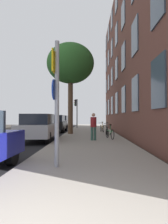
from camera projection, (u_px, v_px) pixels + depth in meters
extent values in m
plane|color=#332D28|center=(48.00, 135.00, 16.64)|extent=(41.80, 41.80, 0.00)
cube|color=black|center=(23.00, 134.00, 16.69)|extent=(7.00, 38.00, 0.01)
cube|color=gray|center=(91.00, 134.00, 16.55)|extent=(4.20, 38.00, 0.12)
cube|color=brown|center=(123.00, 53.00, 16.15)|extent=(0.50, 27.00, 13.20)
cube|color=#384756|center=(158.00, 82.00, 7.14)|extent=(0.06, 1.44, 1.85)
cube|color=#384756|center=(135.00, 94.00, 10.70)|extent=(0.06, 1.44, 1.85)
cube|color=#384756|center=(124.00, 100.00, 14.27)|extent=(0.06, 1.44, 1.85)
cube|color=#384756|center=(117.00, 103.00, 17.84)|extent=(0.06, 1.44, 1.85)
cube|color=#384756|center=(112.00, 105.00, 21.41)|extent=(0.06, 1.44, 1.85)
cube|color=#384756|center=(109.00, 107.00, 24.98)|extent=(0.06, 1.44, 1.85)
cube|color=#384756|center=(106.00, 108.00, 28.55)|extent=(0.06, 1.44, 1.85)
cube|color=#384756|center=(135.00, 37.00, 10.78)|extent=(0.06, 1.44, 1.85)
cube|color=#384756|center=(123.00, 57.00, 14.35)|extent=(0.06, 1.44, 1.85)
cube|color=#384756|center=(116.00, 69.00, 17.92)|extent=(0.06, 1.44, 1.85)
cube|color=#384756|center=(112.00, 77.00, 21.49)|extent=(0.06, 1.44, 1.85)
cube|color=#384756|center=(109.00, 83.00, 25.06)|extent=(0.06, 1.44, 1.85)
cube|color=#384756|center=(106.00, 87.00, 28.62)|extent=(0.06, 1.44, 1.85)
cube|color=#384756|center=(123.00, 15.00, 14.42)|extent=(0.06, 1.44, 1.85)
cube|color=#384756|center=(116.00, 35.00, 17.99)|extent=(0.06, 1.44, 1.85)
cube|color=#384756|center=(112.00, 48.00, 21.56)|extent=(0.06, 1.44, 1.85)
cube|color=#384756|center=(109.00, 58.00, 25.13)|extent=(0.06, 1.44, 1.85)
cube|color=#384756|center=(106.00, 65.00, 28.70)|extent=(0.06, 1.44, 1.85)
cube|color=#384756|center=(116.00, 1.00, 18.06)|extent=(0.06, 1.44, 1.85)
cube|color=#384756|center=(112.00, 20.00, 21.63)|extent=(0.06, 1.44, 1.85)
cube|color=#384756|center=(109.00, 34.00, 25.20)|extent=(0.06, 1.44, 1.85)
cube|color=#384756|center=(106.00, 44.00, 28.77)|extent=(0.06, 1.44, 1.85)
cylinder|color=gray|center=(57.00, 103.00, 5.46)|extent=(0.12, 0.12, 3.41)
cube|color=yellow|center=(54.00, 62.00, 5.49)|extent=(0.03, 0.60, 0.60)
cylinder|color=#14339E|center=(54.00, 90.00, 5.47)|extent=(0.03, 0.56, 0.56)
cylinder|color=black|center=(77.00, 113.00, 24.95)|extent=(0.12, 0.12, 3.54)
cube|color=black|center=(76.00, 103.00, 24.98)|extent=(0.20, 0.24, 0.80)
sphere|color=#4B0707|center=(75.00, 101.00, 24.99)|extent=(0.16, 0.16, 0.16)
sphere|color=#523707|center=(75.00, 103.00, 24.98)|extent=(0.16, 0.16, 0.16)
sphere|color=green|center=(75.00, 105.00, 24.98)|extent=(0.16, 0.16, 0.16)
cylinder|color=brown|center=(70.00, 106.00, 16.00)|extent=(0.39, 0.39, 4.47)
ellipsoid|color=#2D6628|center=(71.00, 63.00, 16.08)|extent=(3.75, 3.75, 3.19)
torus|color=black|center=(107.00, 133.00, 12.90)|extent=(0.16, 0.60, 0.60)
torus|color=black|center=(112.00, 135.00, 11.84)|extent=(0.16, 0.60, 0.60)
cylinder|color=#267233|center=(110.00, 131.00, 12.37)|extent=(0.23, 0.91, 0.04)
cylinder|color=#267233|center=(111.00, 133.00, 12.11)|extent=(0.15, 0.55, 0.30)
cylinder|color=#267233|center=(110.00, 127.00, 12.22)|extent=(0.04, 0.04, 0.28)
cube|color=black|center=(110.00, 125.00, 12.22)|extent=(0.10, 0.24, 0.06)
cylinder|color=#4C4C4C|center=(107.00, 126.00, 12.91)|extent=(0.42, 0.11, 0.03)
torus|color=black|center=(106.00, 130.00, 14.97)|extent=(0.06, 0.67, 0.67)
torus|color=black|center=(107.00, 131.00, 13.99)|extent=(0.06, 0.67, 0.67)
cylinder|color=#99999E|center=(107.00, 128.00, 14.48)|extent=(0.07, 0.84, 0.04)
cylinder|color=#99999E|center=(107.00, 130.00, 14.24)|extent=(0.06, 0.51, 0.28)
cylinder|color=#99999E|center=(107.00, 125.00, 14.34)|extent=(0.04, 0.04, 0.28)
cube|color=black|center=(107.00, 123.00, 14.35)|extent=(0.10, 0.24, 0.06)
cylinder|color=#4C4C4C|center=(106.00, 123.00, 14.98)|extent=(0.42, 0.04, 0.03)
torus|color=black|center=(101.00, 128.00, 18.30)|extent=(0.12, 0.61, 0.61)
torus|color=black|center=(103.00, 129.00, 17.29)|extent=(0.12, 0.61, 0.61)
cylinder|color=#C68C19|center=(102.00, 127.00, 17.80)|extent=(0.15, 0.86, 0.04)
cylinder|color=#C68C19|center=(103.00, 128.00, 17.55)|extent=(0.11, 0.52, 0.28)
cylinder|color=#C68C19|center=(102.00, 124.00, 17.66)|extent=(0.04, 0.04, 0.28)
cube|color=black|center=(102.00, 122.00, 17.66)|extent=(0.10, 0.24, 0.06)
cylinder|color=#4C4C4C|center=(101.00, 123.00, 18.31)|extent=(0.42, 0.08, 0.03)
cylinder|color=#33594C|center=(92.00, 134.00, 11.53)|extent=(0.14, 0.14, 0.76)
cylinder|color=#33594C|center=(95.00, 134.00, 11.53)|extent=(0.14, 0.14, 0.76)
cylinder|color=maroon|center=(93.00, 122.00, 11.54)|extent=(0.37, 0.37, 0.57)
sphere|color=tan|center=(93.00, 115.00, 11.55)|extent=(0.21, 0.21, 0.21)
cylinder|color=black|center=(12.00, 155.00, 6.02)|extent=(0.22, 0.64, 0.64)
cube|color=#B7B7BC|center=(39.00, 130.00, 12.14)|extent=(1.92, 4.27, 0.70)
cube|color=#1E232D|center=(38.00, 119.00, 11.94)|extent=(1.59, 2.40, 0.60)
cylinder|color=black|center=(32.00, 134.00, 13.51)|extent=(0.22, 0.64, 0.64)
cylinder|color=black|center=(56.00, 134.00, 13.46)|extent=(0.22, 0.64, 0.64)
cylinder|color=black|center=(17.00, 138.00, 10.80)|extent=(0.22, 0.64, 0.64)
cylinder|color=black|center=(48.00, 138.00, 10.75)|extent=(0.22, 0.64, 0.64)
cube|color=black|center=(56.00, 125.00, 19.56)|extent=(1.75, 4.07, 0.70)
cube|color=#1E232D|center=(56.00, 118.00, 19.37)|extent=(1.46, 2.28, 0.60)
cylinder|color=black|center=(51.00, 128.00, 20.87)|extent=(0.22, 0.64, 0.64)
cylinder|color=black|center=(66.00, 128.00, 20.83)|extent=(0.22, 0.64, 0.64)
cylinder|color=black|center=(46.00, 129.00, 18.28)|extent=(0.22, 0.64, 0.64)
cylinder|color=black|center=(63.00, 129.00, 18.24)|extent=(0.22, 0.64, 0.64)
cube|color=#B7B7BC|center=(62.00, 123.00, 26.92)|extent=(1.78, 4.02, 0.70)
cube|color=#1E232D|center=(62.00, 118.00, 26.74)|extent=(1.48, 2.26, 0.60)
cylinder|color=black|center=(58.00, 125.00, 28.21)|extent=(0.22, 0.64, 0.64)
cylinder|color=black|center=(69.00, 125.00, 28.17)|extent=(0.22, 0.64, 0.64)
cylinder|color=black|center=(54.00, 126.00, 25.66)|extent=(0.22, 0.64, 0.64)
cylinder|color=black|center=(67.00, 126.00, 25.62)|extent=(0.22, 0.64, 0.64)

